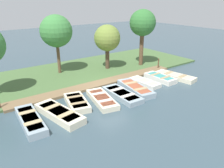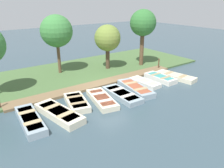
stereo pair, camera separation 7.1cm
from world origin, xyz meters
TOP-DOWN VIEW (x-y plane):
  - ground_plane at (0.00, 0.00)m, footprint 80.00×80.00m
  - shore_bank at (-5.00, 0.00)m, footprint 8.00×24.00m
  - dock_walkway at (-1.39, 0.00)m, footprint 1.19×14.50m
  - rowboat_0 at (1.24, -6.29)m, footprint 3.50×1.19m
  - rowboat_1 at (1.46, -4.72)m, footprint 3.71×1.79m
  - rowboat_2 at (0.76, -3.22)m, footprint 2.85×1.74m
  - rowboat_3 at (1.26, -1.63)m, footprint 3.38×1.78m
  - rowboat_4 at (1.46, -0.08)m, footprint 3.38×1.34m
  - rowboat_5 at (1.20, 1.39)m, footprint 3.66×1.74m
  - rowboat_6 at (0.64, 2.88)m, footprint 2.69×1.12m
  - rowboat_7 at (0.75, 4.55)m, footprint 2.77×1.15m
  - rowboat_8 at (1.18, 5.98)m, footprint 3.52×1.62m
  - mooring_post_far at (-1.44, 6.67)m, footprint 0.12×0.12m
  - park_tree_left at (-5.68, -1.56)m, footprint 2.72×2.72m
  - park_tree_center at (-4.21, 2.65)m, footprint 2.40×2.40m
  - park_tree_right at (-3.25, 6.07)m, footprint 2.48×2.48m

SIDE VIEW (x-z plane):
  - ground_plane at x=0.00m, z-range 0.00..0.00m
  - shore_bank at x=-5.00m, z-range 0.00..0.15m
  - dock_walkway at x=-1.39m, z-range 0.00..0.18m
  - rowboat_6 at x=0.64m, z-range 0.00..0.33m
  - rowboat_4 at x=1.46m, z-range 0.00..0.36m
  - rowboat_3 at x=1.26m, z-range 0.00..0.36m
  - rowboat_8 at x=1.18m, z-range 0.00..0.38m
  - rowboat_2 at x=0.76m, z-range 0.00..0.40m
  - rowboat_5 at x=1.20m, z-range 0.00..0.41m
  - rowboat_0 at x=1.24m, z-range 0.00..0.42m
  - rowboat_7 at x=0.75m, z-range 0.00..0.42m
  - rowboat_1 at x=1.46m, z-range 0.00..0.43m
  - mooring_post_far at x=-1.44m, z-range 0.00..1.10m
  - park_tree_center at x=-4.21m, z-range 0.87..5.11m
  - park_tree_left at x=-5.68m, z-range 1.21..6.40m
  - park_tree_right at x=-3.25m, z-range 1.42..6.92m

